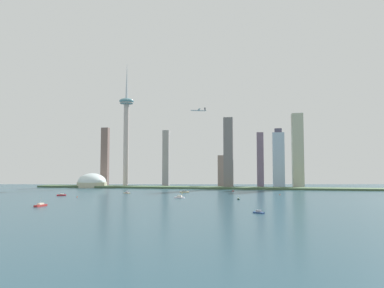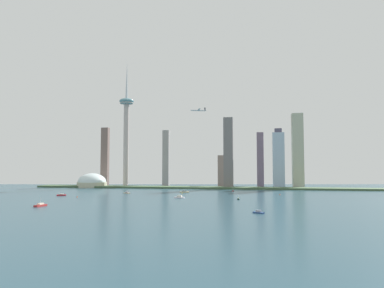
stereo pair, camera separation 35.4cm
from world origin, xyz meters
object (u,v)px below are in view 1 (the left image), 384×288
object	(u,v)px
stadium_dome	(92,183)
boat_2	(61,195)
skyscraper_5	(298,151)
skyscraper_4	(221,171)
boat_7	(127,193)
channel_buoy_2	(182,193)
observation_tower	(126,125)
boat_5	(41,205)
boat_3	(180,197)
skyscraper_2	(166,158)
skyscraper_3	(105,157)
channel_buoy_1	(77,196)
boat_0	(233,191)
airplane	(198,110)
skyscraper_1	(279,159)
skyscraper_0	(260,160)
channel_buoy_0	(280,194)
boat_4	(259,212)
boat_1	(184,192)
boat_6	(238,199)
skyscraper_6	(228,153)

from	to	relation	value
stadium_dome	boat_2	size ratio (longest dim) A/B	4.39
skyscraper_5	skyscraper_4	bearing A→B (deg)	167.21
boat_7	channel_buoy_2	bearing A→B (deg)	-133.46
observation_tower	boat_5	distance (m)	466.02
boat_3	skyscraper_2	bearing A→B (deg)	-66.95
channel_buoy_2	skyscraper_3	bearing A→B (deg)	137.28
boat_5	channel_buoy_1	bearing A→B (deg)	-164.30
boat_3	boat_7	bearing A→B (deg)	-28.14
skyscraper_2	boat_7	size ratio (longest dim) A/B	9.01
boat_0	channel_buoy_2	bearing A→B (deg)	143.54
observation_tower	boat_0	xyz separation A→B (m)	(271.79, -119.74, -153.25)
skyscraper_4	boat_2	size ratio (longest dim) A/B	4.88
skyscraper_4	airplane	size ratio (longest dim) A/B	2.32
boat_2	boat_0	bearing A→B (deg)	3.90
skyscraper_1	boat_0	distance (m)	181.94
boat_2	boat_7	xyz separation A→B (m)	(91.48, 69.81, -0.11)
skyscraper_2	boat_2	size ratio (longest dim) A/B	9.09
skyscraper_0	channel_buoy_0	bearing A→B (deg)	-83.28
skyscraper_2	boat_4	xyz separation A→B (m)	(232.29, -526.01, -71.33)
observation_tower	boat_7	bearing A→B (deg)	-68.88
observation_tower	boat_4	distance (m)	577.15
boat_5	boat_4	bearing A→B (deg)	93.16
skyscraper_5	boat_0	bearing A→B (deg)	-137.08
stadium_dome	boat_7	xyz separation A→B (m)	(153.55, -175.63, -9.49)
skyscraper_3	airplane	size ratio (longest dim) A/B	4.52
stadium_dome	airplane	world-z (taller)	airplane
boat_0	boat_1	bearing A→B (deg)	133.18
skyscraper_4	boat_5	bearing A→B (deg)	-110.21
boat_7	skyscraper_2	bearing A→B (deg)	-50.46
skyscraper_2	boat_3	distance (m)	383.03
stadium_dome	boat_2	world-z (taller)	stadium_dome
skyscraper_2	boat_0	size ratio (longest dim) A/B	17.37
boat_1	boat_4	bearing A→B (deg)	97.22
skyscraper_4	boat_0	world-z (taller)	skyscraper_4
airplane	channel_buoy_2	bearing A→B (deg)	67.24
skyscraper_5	boat_2	size ratio (longest dim) A/B	10.85
skyscraper_3	boat_0	size ratio (longest dim) A/B	18.11
boat_1	boat_3	xyz separation A→B (m)	(14.52, -114.07, -0.10)
boat_6	channel_buoy_1	xyz separation A→B (m)	(-257.38, -6.00, 0.28)
skyscraper_4	boat_0	distance (m)	182.29
boat_6	skyscraper_5	bearing A→B (deg)	146.18
skyscraper_6	airplane	size ratio (longest dim) A/B	4.83
skyscraper_4	boat_2	distance (m)	416.26
boat_0	channel_buoy_1	distance (m)	304.07
boat_0	boat_6	size ratio (longest dim) A/B	0.99
boat_0	skyscraper_5	bearing A→B (deg)	-36.18
skyscraper_3	boat_4	world-z (taller)	skyscraper_3
skyscraper_2	skyscraper_4	distance (m)	151.57
skyscraper_1	boat_1	xyz separation A→B (m)	(-188.18, -193.55, -65.22)
boat_7	channel_buoy_2	xyz separation A→B (m)	(101.57, 10.97, 0.09)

